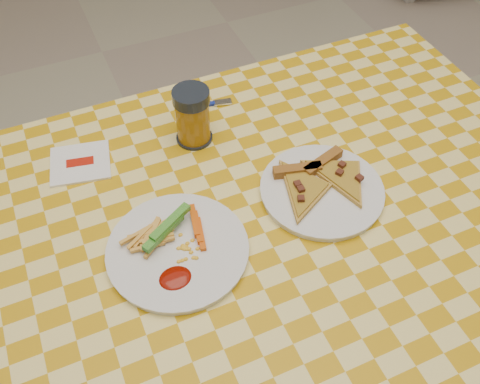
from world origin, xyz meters
name	(u,v)px	position (x,y,z in m)	size (l,w,h in m)	color
ground	(251,378)	(0.00, 0.00, 0.00)	(8.00, 8.00, 0.00)	beige
table	(256,242)	(0.00, 0.00, 0.68)	(1.28, 0.88, 0.76)	silver
plate_left	(178,251)	(-0.16, -0.01, 0.76)	(0.25, 0.25, 0.01)	white
plate_right	(322,191)	(0.14, 0.01, 0.76)	(0.23, 0.23, 0.01)	white
fries_veggies	(170,241)	(-0.17, 0.00, 0.78)	(0.17, 0.16, 0.04)	#F7C74E
pizza_slices	(320,181)	(0.14, 0.02, 0.78)	(0.24, 0.21, 0.02)	gold
drink_glass	(193,116)	(-0.03, 0.25, 0.82)	(0.08, 0.08, 0.12)	black
napkin	(80,163)	(-0.27, 0.27, 0.76)	(0.14, 0.13, 0.01)	white
fork	(204,105)	(0.03, 0.34, 0.76)	(0.13, 0.04, 0.01)	navy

